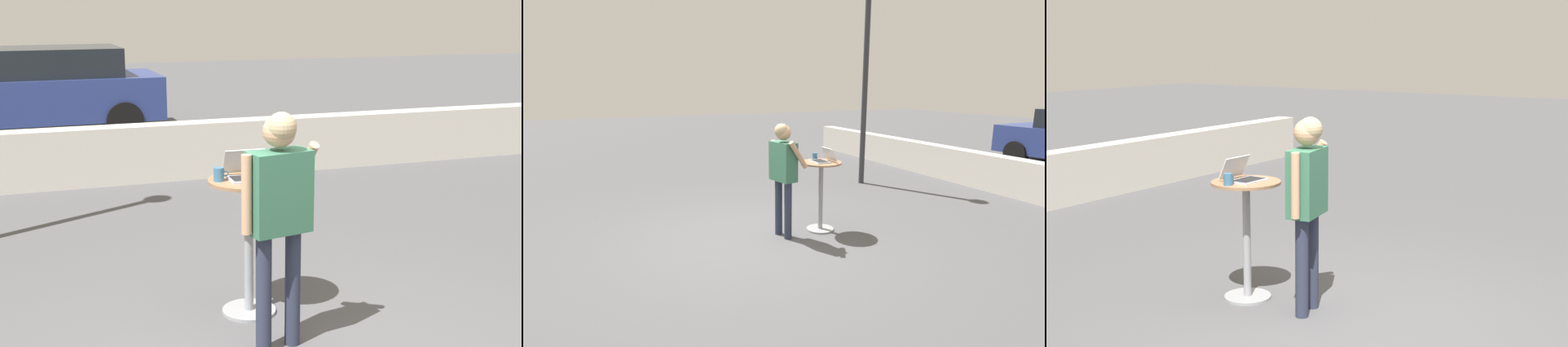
{
  "view_description": "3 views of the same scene",
  "coord_description": "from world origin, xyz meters",
  "views": [
    {
      "loc": [
        -1.54,
        -3.93,
        2.38
      ],
      "look_at": [
        0.06,
        0.75,
        1.21
      ],
      "focal_mm": 50.0,
      "sensor_mm": 36.0,
      "label": 1
    },
    {
      "loc": [
        5.28,
        -1.95,
        2.21
      ],
      "look_at": [
        0.24,
        0.42,
        0.99
      ],
      "focal_mm": 28.0,
      "sensor_mm": 36.0,
      "label": 2
    },
    {
      "loc": [
        -4.85,
        -2.77,
        2.29
      ],
      "look_at": [
        0.01,
        0.43,
        1.23
      ],
      "focal_mm": 50.0,
      "sensor_mm": 36.0,
      "label": 3
    }
  ],
  "objects": [
    {
      "name": "pavement_kerb",
      "position": [
        0.0,
        5.65,
        0.39
      ],
      "size": [
        14.39,
        0.35,
        0.77
      ],
      "color": "beige",
      "rests_on": "ground_plane"
    },
    {
      "name": "cafe_table",
      "position": [
        0.08,
        1.12,
        0.68
      ],
      "size": [
        0.62,
        0.62,
        1.08
      ],
      "color": "gray",
      "rests_on": "ground_plane"
    },
    {
      "name": "laptop",
      "position": [
        0.08,
        1.15,
        1.12
      ],
      "size": [
        0.33,
        0.33,
        0.21
      ],
      "color": "#B7BABF",
      "rests_on": "cafe_table"
    },
    {
      "name": "coffee_mug",
      "position": [
        -0.14,
        1.13,
        1.13
      ],
      "size": [
        0.12,
        0.08,
        0.1
      ],
      "color": "#336084",
      "rests_on": "cafe_table"
    },
    {
      "name": "standing_person",
      "position": [
        0.09,
        0.48,
        1.07
      ],
      "size": [
        0.57,
        0.43,
        1.68
      ],
      "color": "#282D42",
      "rests_on": "ground_plane"
    },
    {
      "name": "parked_car_near_street",
      "position": [
        -0.93,
        9.74,
        0.81
      ],
      "size": [
        4.02,
        2.02,
        1.58
      ],
      "color": "navy",
      "rests_on": "ground_plane"
    }
  ]
}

